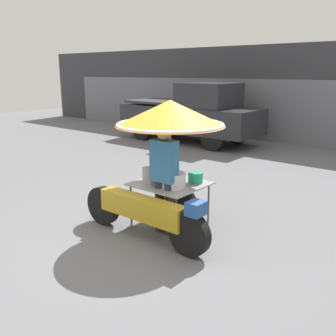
# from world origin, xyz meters

# --- Properties ---
(ground_plane) EXTENTS (36.00, 36.00, 0.00)m
(ground_plane) POSITION_xyz_m (0.00, 0.00, 0.00)
(ground_plane) COLOR slate
(vendor_motorcycle_cart) EXTENTS (2.30, 1.64, 1.96)m
(vendor_motorcycle_cart) POSITION_xyz_m (-0.01, 0.42, 1.45)
(vendor_motorcycle_cart) COLOR black
(vendor_motorcycle_cart) RESTS_ON ground
(vendor_person) EXTENTS (0.38, 0.22, 1.63)m
(vendor_person) POSITION_xyz_m (0.09, 0.23, 0.92)
(vendor_person) COLOR #2D2D33
(vendor_person) RESTS_ON ground
(pickup_truck) EXTENTS (4.95, 1.78, 2.01)m
(pickup_truck) POSITION_xyz_m (-3.98, 6.57, 0.97)
(pickup_truck) COLOR black
(pickup_truck) RESTS_ON ground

